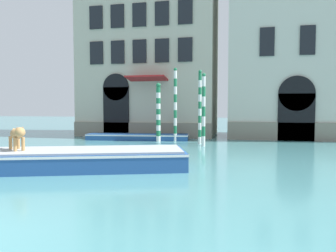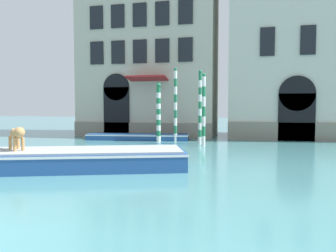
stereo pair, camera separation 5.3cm
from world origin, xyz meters
TOP-DOWN VIEW (x-y plane):
  - palazzo_left at (-1.79, 21.05)m, footprint 10.03×7.40m
  - palazzo_right at (10.35, 21.06)m, footprint 12.14×6.13m
  - boat_foreground at (-0.71, 6.41)m, footprint 8.31×4.68m
  - dog_on_deck at (-2.40, 5.83)m, footprint 1.03×0.90m
  - boat_moored_near_palazzo at (-1.48, 16.52)m, footprint 6.76×2.09m
  - mooring_pole_0 at (3.11, 14.06)m, footprint 0.20×0.20m
  - mooring_pole_1 at (2.78, 15.08)m, footprint 0.19×0.19m
  - mooring_pole_2 at (1.11, 16.18)m, footprint 0.21×0.21m
  - mooring_pole_3 at (0.09, 15.86)m, footprint 0.28×0.28m

SIDE VIEW (x-z plane):
  - boat_moored_near_palazzo at x=-1.48m, z-range 0.01..0.40m
  - boat_foreground at x=-0.71m, z-range 0.02..0.71m
  - dog_on_deck at x=-2.40m, z-range 0.82..1.66m
  - mooring_pole_3 at x=0.09m, z-range 0.02..3.67m
  - mooring_pole_0 at x=3.11m, z-range 0.02..4.04m
  - mooring_pole_1 at x=2.78m, z-range 0.02..4.32m
  - mooring_pole_2 at x=1.11m, z-range 0.02..4.62m
  - palazzo_left at x=-1.79m, z-range -0.02..16.73m
  - palazzo_right at x=10.35m, z-range -0.02..19.10m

